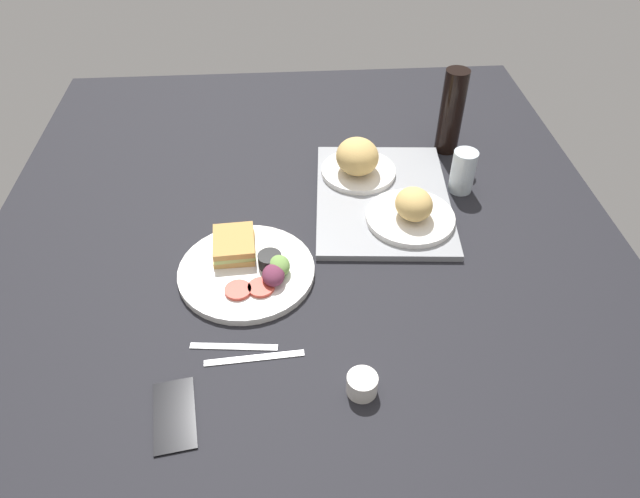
% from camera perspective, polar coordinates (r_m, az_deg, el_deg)
% --- Properties ---
extents(ground_plane, '(1.90, 1.50, 0.03)m').
position_cam_1_polar(ground_plane, '(1.31, -1.37, -1.26)').
color(ground_plane, black).
extents(serving_tray, '(0.47, 0.36, 0.02)m').
position_cam_1_polar(serving_tray, '(1.47, 6.21, 5.04)').
color(serving_tray, gray).
rests_on(serving_tray, ground_plane).
extents(bread_plate_near, '(0.20, 0.20, 0.10)m').
position_cam_1_polar(bread_plate_near, '(1.51, 3.75, 8.69)').
color(bread_plate_near, white).
rests_on(bread_plate_near, serving_tray).
extents(bread_plate_far, '(0.21, 0.21, 0.08)m').
position_cam_1_polar(bread_plate_far, '(1.38, 9.09, 3.75)').
color(bread_plate_far, white).
rests_on(bread_plate_far, serving_tray).
extents(plate_with_salad, '(0.30, 0.30, 0.05)m').
position_cam_1_polar(plate_with_salad, '(1.26, -7.13, -1.73)').
color(plate_with_salad, white).
rests_on(plate_with_salad, ground_plane).
extents(drinking_glass, '(0.06, 0.06, 0.11)m').
position_cam_1_polar(drinking_glass, '(1.51, 13.97, 7.47)').
color(drinking_glass, silver).
rests_on(drinking_glass, ground_plane).
extents(soda_bottle, '(0.06, 0.06, 0.24)m').
position_cam_1_polar(soda_bottle, '(1.64, 12.89, 13.11)').
color(soda_bottle, black).
rests_on(soda_bottle, ground_plane).
extents(espresso_cup, '(0.06, 0.06, 0.04)m').
position_cam_1_polar(espresso_cup, '(1.06, 4.19, -13.23)').
color(espresso_cup, silver).
rests_on(espresso_cup, ground_plane).
extents(fork, '(0.03, 0.17, 0.01)m').
position_cam_1_polar(fork, '(1.14, -8.53, -9.51)').
color(fork, '#B7B7BC').
rests_on(fork, ground_plane).
extents(knife, '(0.03, 0.19, 0.01)m').
position_cam_1_polar(knife, '(1.12, -6.52, -10.65)').
color(knife, '#B7B7BC').
rests_on(knife, ground_plane).
extents(cell_phone, '(0.15, 0.09, 0.01)m').
position_cam_1_polar(cell_phone, '(1.07, -14.24, -15.59)').
color(cell_phone, black).
rests_on(cell_phone, ground_plane).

